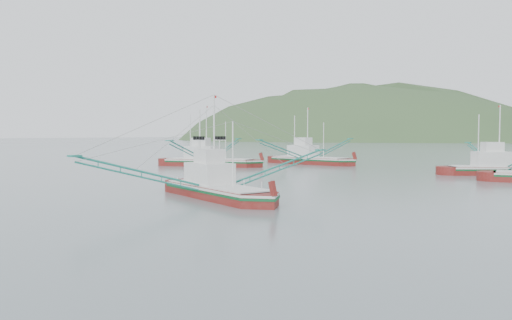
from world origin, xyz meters
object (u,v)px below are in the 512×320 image
Objects in this scene: main_boat at (216,177)px; bg_boat_far at (502,159)px; bg_boat_left at (209,153)px; bg_boat_extra at (309,156)px.

bg_boat_far reaches higher than main_boat.
bg_boat_left reaches higher than bg_boat_far.
main_boat is 0.87× the size of bg_boat_left.
main_boat is 49.92m from bg_boat_extra.
main_boat is 1.04× the size of bg_boat_far.
bg_boat_far is at bearing -3.42° from bg_boat_extra.
bg_boat_left is 1.19× the size of bg_boat_far.
bg_boat_left is 44.83m from bg_boat_far.
bg_boat_left is (-30.12, 29.48, 0.35)m from main_boat.
bg_boat_far is (13.01, 41.70, 0.32)m from main_boat.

